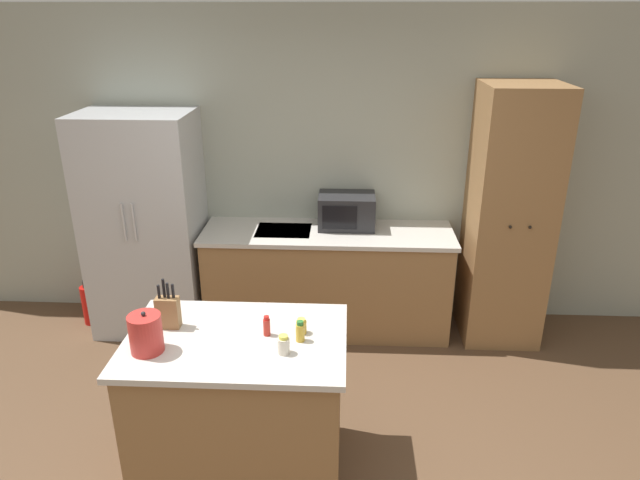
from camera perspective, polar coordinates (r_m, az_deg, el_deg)
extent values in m
cube|color=#9EA393|center=(4.80, -1.49, 7.02)|extent=(7.20, 0.06, 2.60)
cube|color=#B7BABC|center=(4.86, -17.04, 1.43)|extent=(0.88, 0.64, 1.83)
cylinder|color=silver|center=(4.53, -19.07, 1.66)|extent=(0.02, 0.02, 0.30)
cylinder|color=silver|center=(4.51, -18.12, 1.65)|extent=(0.02, 0.02, 0.30)
cube|color=olive|center=(4.80, 0.74, -4.21)|extent=(1.99, 0.59, 0.85)
cube|color=beige|center=(4.62, 0.77, 0.71)|extent=(2.03, 0.63, 0.03)
cube|color=#9EA0A3|center=(4.64, -3.67, 0.92)|extent=(0.44, 0.34, 0.01)
cube|color=olive|center=(4.72, 18.32, 2.14)|extent=(0.59, 0.61, 2.06)
sphere|color=black|center=(4.40, 18.50, 1.24)|extent=(0.02, 0.02, 0.02)
sphere|color=black|center=(4.44, 20.27, 1.19)|extent=(0.02, 0.02, 0.02)
cube|color=olive|center=(3.43, -7.98, -16.29)|extent=(1.14, 0.75, 0.87)
cube|color=beige|center=(3.17, -8.41, -9.91)|extent=(1.20, 0.81, 0.03)
cube|color=#232326|center=(4.67, 2.68, 2.94)|extent=(0.46, 0.33, 0.27)
cube|color=black|center=(4.51, 1.97, 2.25)|extent=(0.27, 0.01, 0.19)
cube|color=olive|center=(3.29, -14.95, -7.02)|extent=(0.13, 0.07, 0.18)
cylinder|color=black|center=(3.24, -15.83, -5.00)|extent=(0.02, 0.02, 0.08)
cylinder|color=black|center=(3.24, -15.36, -4.67)|extent=(0.02, 0.02, 0.11)
cylinder|color=black|center=(3.23, -14.99, -4.93)|extent=(0.02, 0.02, 0.09)
cylinder|color=black|center=(3.23, -14.50, -4.96)|extent=(0.02, 0.02, 0.08)
cylinder|color=#B2281E|center=(3.14, -5.35, -8.69)|extent=(0.04, 0.04, 0.10)
cylinder|color=red|center=(3.11, -5.38, -7.76)|extent=(0.03, 0.03, 0.02)
cylinder|color=gold|center=(3.08, -1.99, -9.25)|extent=(0.05, 0.05, 0.10)
cylinder|color=#286628|center=(3.05, -2.01, -8.30)|extent=(0.04, 0.04, 0.02)
cylinder|color=gold|center=(3.16, -1.88, -8.69)|extent=(0.06, 0.06, 0.07)
cylinder|color=#E5DB4C|center=(3.13, -1.89, -8.00)|extent=(0.04, 0.04, 0.02)
cylinder|color=beige|center=(2.99, -3.66, -10.52)|extent=(0.06, 0.06, 0.09)
cylinder|color=#E5DB4C|center=(2.96, -3.69, -9.65)|extent=(0.05, 0.05, 0.02)
cylinder|color=#B72D28|center=(3.10, -17.02, -8.93)|extent=(0.17, 0.17, 0.21)
sphere|color=#262628|center=(3.05, -17.27, -7.05)|extent=(0.02, 0.02, 0.02)
cylinder|color=red|center=(5.35, -22.07, -6.04)|extent=(0.12, 0.12, 0.35)
cylinder|color=black|center=(5.26, -22.39, -4.06)|extent=(0.05, 0.05, 0.06)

